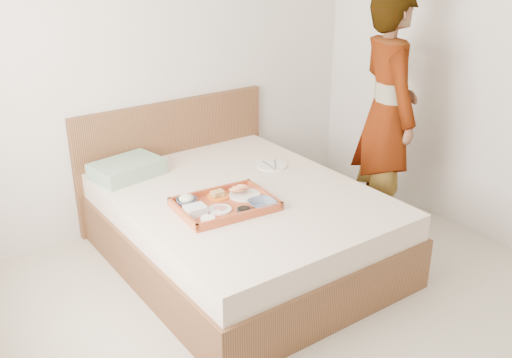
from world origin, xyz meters
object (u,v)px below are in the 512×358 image
at_px(person, 387,113).
at_px(dinner_plate, 272,166).
at_px(tray, 225,204).
at_px(bed, 242,227).

bearing_deg(person, dinner_plate, 84.51).
relative_size(tray, dinner_plate, 2.70).
bearing_deg(tray, dinner_plate, 35.43).
bearing_deg(tray, bed, 37.12).
xyz_separation_m(bed, person, (1.20, -0.17, 0.66)).
bearing_deg(tray, person, 3.77).
relative_size(bed, dinner_plate, 8.88).
xyz_separation_m(tray, person, (1.42, -0.03, 0.36)).
relative_size(bed, tray, 3.28).
bearing_deg(bed, person, -8.15).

